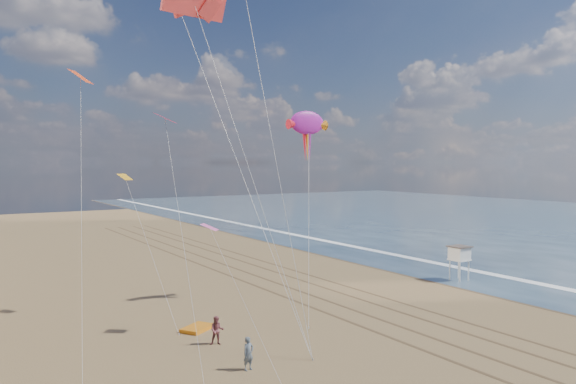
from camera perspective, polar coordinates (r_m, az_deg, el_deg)
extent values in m
plane|color=#42301E|center=(72.94, 7.93, -6.53)|extent=(260.00, 260.00, 0.00)
plane|color=white|center=(75.68, 10.38, -6.20)|extent=(260.00, 260.00, 0.00)
cube|color=brown|center=(53.42, -1.94, -10.02)|extent=(0.28, 120.00, 0.01)
cube|color=brown|center=(54.64, 0.27, -9.72)|extent=(0.28, 120.00, 0.01)
cube|color=brown|center=(56.15, 2.72, -9.37)|extent=(0.28, 120.00, 0.01)
cube|color=brown|center=(57.41, 4.54, -9.10)|extent=(0.28, 120.00, 0.01)
cylinder|color=silver|center=(59.62, 17.06, -7.82)|extent=(0.13, 0.13, 1.96)
cylinder|color=silver|center=(60.60, 17.87, -7.66)|extent=(0.13, 0.13, 1.96)
cylinder|color=silver|center=(60.46, 16.11, -7.66)|extent=(0.13, 0.13, 1.96)
cylinder|color=silver|center=(61.43, 16.93, -7.50)|extent=(0.13, 0.13, 1.96)
cube|color=silver|center=(60.33, 17.01, -6.59)|extent=(1.74, 1.74, 0.13)
cube|color=silver|center=(60.22, 17.02, -5.98)|extent=(1.63, 1.63, 1.20)
cube|color=#473D38|center=(60.12, 17.03, -5.31)|extent=(1.96, 1.96, 0.11)
cube|color=orange|center=(42.02, -9.20, -13.50)|extent=(2.78, 2.51, 0.27)
ellipsoid|color=#B11BA4|center=(49.21, 1.96, 7.04)|extent=(3.94, 0.74, 2.34)
cone|color=red|center=(48.42, 0.57, 6.90)|extent=(1.06, 0.88, 0.88)
cone|color=orange|center=(50.00, 3.31, 6.77)|extent=(1.06, 0.88, 0.88)
cylinder|color=silver|center=(44.85, 2.03, -3.05)|extent=(0.03, 0.03, 17.16)
imported|color=#535F6A|center=(33.90, -4.04, -16.05)|extent=(0.79, 0.60, 1.95)
imported|color=brown|center=(38.46, -7.23, -13.77)|extent=(1.15, 1.05, 1.91)
cube|color=#FA3D37|center=(41.87, -9.50, 18.32)|extent=(5.04, 1.67, 1.72)
plane|color=#F0A219|center=(46.29, -16.24, 1.49)|extent=(1.46, 1.41, 0.49)
plane|color=#E258A1|center=(39.83, -7.97, -3.55)|extent=(1.66, 1.67, 0.45)
plane|color=#F44214|center=(38.81, -20.32, 10.94)|extent=(1.95, 1.99, 0.88)
plane|color=red|center=(35.67, -12.41, 7.36)|extent=(1.94, 1.98, 0.63)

